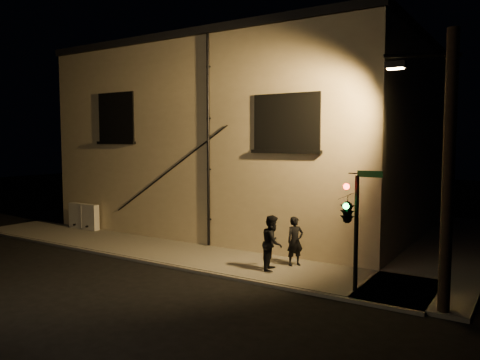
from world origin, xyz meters
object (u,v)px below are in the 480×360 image
Objects in this scene: utility_cabinet at (84,216)px; pedestrian_b at (272,243)px; pedestrian_a at (295,241)px; traffic_signal at (348,210)px; streetlamp_pole at (445,165)px.

utility_cabinet is 11.18m from pedestrian_b.
pedestrian_a is 0.49× the size of traffic_signal.
utility_cabinet is 16.79m from streetlamp_pole.
utility_cabinet is 1.02× the size of pedestrian_b.
traffic_signal is 0.49× the size of streetlamp_pole.
pedestrian_b is 5.99m from streetlamp_pole.
utility_cabinet is 1.11× the size of pedestrian_a.
pedestrian_a is at bearing 159.43° from streetlamp_pole.
streetlamp_pole is (4.87, -1.83, 2.77)m from pedestrian_a.
pedestrian_a is at bearing 145.93° from traffic_signal.
utility_cabinet is at bearing 63.74° from pedestrian_b.
utility_cabinet is 0.26× the size of streetlamp_pole.
streetlamp_pole is (16.34, -2.40, 3.00)m from utility_cabinet.
pedestrian_b reaches higher than utility_cabinet.
pedestrian_b is at bearing 165.24° from traffic_signal.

